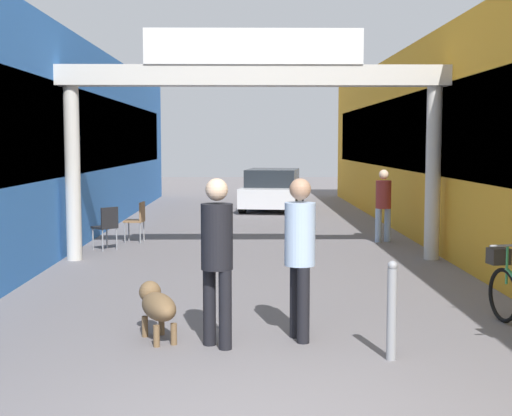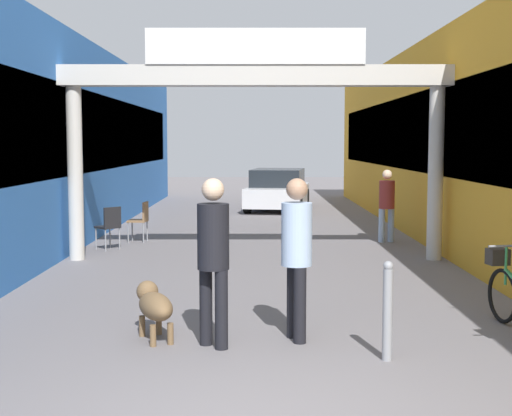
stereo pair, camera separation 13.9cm
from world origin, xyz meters
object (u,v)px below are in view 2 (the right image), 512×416
object	(u,v)px
pedestrian_companion	(297,247)
cafe_chair_black_nearer	(111,224)
pedestrian_with_dog	(214,250)
pedestrian_carrying_crate	(388,201)
cafe_chair_wood_farther	(142,218)
bollard_post_metal	(388,310)
parked_car_white	(279,190)
dog_on_leash	(155,305)

from	to	relation	value
pedestrian_companion	cafe_chair_black_nearer	bearing A→B (deg)	117.32
pedestrian_with_dog	pedestrian_carrying_crate	xyz separation A→B (m)	(3.33, 8.10, -0.14)
cafe_chair_black_nearer	cafe_chair_wood_farther	world-z (taller)	same
bollard_post_metal	parked_car_white	bearing A→B (deg)	92.12
pedestrian_with_dog	cafe_chair_black_nearer	size ratio (longest dim) A/B	2.04
pedestrian_carrying_crate	bollard_post_metal	bearing A→B (deg)	-100.28
parked_car_white	pedestrian_companion	bearing A→B (deg)	-91.02
pedestrian_companion	cafe_chair_wood_farther	bearing A→B (deg)	110.84
bollard_post_metal	parked_car_white	world-z (taller)	parked_car_white
pedestrian_with_dog	dog_on_leash	xyz separation A→B (m)	(-0.69, 0.32, -0.66)
dog_on_leash	cafe_chair_black_nearer	bearing A→B (deg)	105.61
dog_on_leash	cafe_chair_wood_farther	world-z (taller)	cafe_chair_wood_farther
pedestrian_carrying_crate	cafe_chair_wood_farther	xyz separation A→B (m)	(-5.41, -0.00, -0.37)
parked_car_white	cafe_chair_wood_farther	bearing A→B (deg)	-113.11
pedestrian_companion	pedestrian_carrying_crate	size ratio (longest dim) A/B	1.13
pedestrian_with_dog	bollard_post_metal	bearing A→B (deg)	-14.91
cafe_chair_black_nearer	bollard_post_metal	bearing A→B (deg)	-59.73
cafe_chair_black_nearer	pedestrian_with_dog	bearing A→B (deg)	-69.90
pedestrian_with_dog	pedestrian_carrying_crate	size ratio (longest dim) A/B	1.14
dog_on_leash	parked_car_white	world-z (taller)	parked_car_white
pedestrian_with_dog	cafe_chair_black_nearer	distance (m)	7.36
cafe_chair_black_nearer	parked_car_white	xyz separation A→B (m)	(3.70, 8.83, 0.10)
parked_car_white	cafe_chair_black_nearer	bearing A→B (deg)	-112.75
pedestrian_with_dog	parked_car_white	xyz separation A→B (m)	(1.18, 15.73, -0.41)
dog_on_leash	parked_car_white	distance (m)	15.53
dog_on_leash	bollard_post_metal	xyz separation A→B (m)	(2.46, -0.79, 0.13)
pedestrian_with_dog	cafe_chair_black_nearer	xyz separation A→B (m)	(-2.52, 6.90, -0.51)
pedestrian_with_dog	cafe_chair_black_nearer	bearing A→B (deg)	110.10
pedestrian_companion	parked_car_white	bearing A→B (deg)	88.98
parked_car_white	dog_on_leash	bearing A→B (deg)	-96.89
pedestrian_with_dog	cafe_chair_wood_farther	xyz separation A→B (m)	(-2.08, 8.09, -0.51)
pedestrian_with_dog	dog_on_leash	distance (m)	1.00
pedestrian_with_dog	bollard_post_metal	distance (m)	1.92
dog_on_leash	pedestrian_carrying_crate	bearing A→B (deg)	62.69
cafe_chair_wood_farther	parked_car_white	world-z (taller)	parked_car_white
dog_on_leash	bollard_post_metal	distance (m)	2.59
pedestrian_companion	parked_car_white	world-z (taller)	pedestrian_companion
bollard_post_metal	pedestrian_with_dog	bearing A→B (deg)	165.09
pedestrian_companion	pedestrian_carrying_crate	world-z (taller)	pedestrian_companion
dog_on_leash	cafe_chair_wood_farther	distance (m)	7.90
cafe_chair_black_nearer	cafe_chair_wood_farther	bearing A→B (deg)	69.61
pedestrian_companion	dog_on_leash	size ratio (longest dim) A/B	2.07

